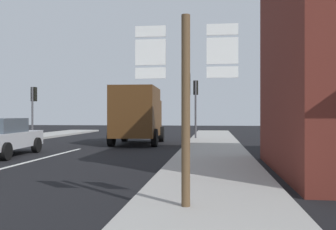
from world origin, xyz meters
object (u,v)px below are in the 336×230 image
Objects in this scene: traffic_light_far_left at (34,101)px; delivery_truck at (138,114)px; route_sign_post at (186,96)px; traffic_light_near_right at (187,94)px; traffic_light_far_right at (196,96)px.

delivery_truck is at bearing -18.88° from traffic_light_far_left.
route_sign_post is at bearing -75.20° from delivery_truck.
traffic_light_near_right is at bearing 94.06° from route_sign_post.
traffic_light_far_left is at bearing -173.06° from traffic_light_far_right.
route_sign_post is at bearing -56.22° from traffic_light_far_left.
traffic_light_far_left reaches higher than delivery_truck.
route_sign_post is 9.54m from traffic_light_near_right.
traffic_light_far_right is 1.13× the size of traffic_light_near_right.
traffic_light_near_right is at bearing -33.54° from traffic_light_far_left.
delivery_truck is 4.89m from traffic_light_far_right.
traffic_light_far_left is at bearing 161.12° from delivery_truck.
delivery_truck is 1.59× the size of route_sign_post.
traffic_light_near_right is (0.00, -8.01, -0.31)m from traffic_light_far_right.
traffic_light_far_right reaches higher than traffic_light_far_left.
traffic_light_far_right reaches higher than delivery_truck.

